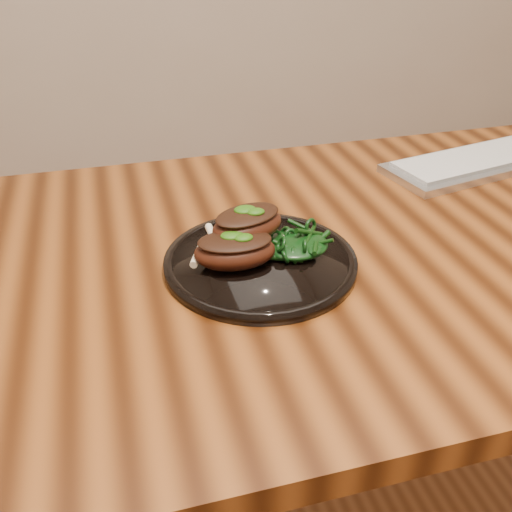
% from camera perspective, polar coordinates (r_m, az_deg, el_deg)
% --- Properties ---
extents(desk, '(1.60, 0.80, 0.75)m').
position_cam_1_polar(desk, '(0.94, 7.03, -2.86)').
color(desk, '#321506').
rests_on(desk, ground).
extents(plate, '(0.28, 0.28, 0.02)m').
position_cam_1_polar(plate, '(0.82, 0.44, -0.56)').
color(plate, black).
rests_on(plate, desk).
extents(lamb_chop_front, '(0.12, 0.09, 0.05)m').
position_cam_1_polar(lamb_chop_front, '(0.79, -2.18, 0.66)').
color(lamb_chop_front, '#3B160B').
rests_on(lamb_chop_front, plate).
extents(lamb_chop_back, '(0.13, 0.11, 0.05)m').
position_cam_1_polar(lamb_chop_back, '(0.82, -0.92, 3.27)').
color(lamb_chop_back, '#3B160B').
rests_on(lamb_chop_back, plate).
extents(herb_smear, '(0.08, 0.05, 0.00)m').
position_cam_1_polar(herb_smear, '(0.86, -2.86, 1.68)').
color(herb_smear, '#164207').
rests_on(herb_smear, plate).
extents(greens_heap, '(0.10, 0.09, 0.04)m').
position_cam_1_polar(greens_heap, '(0.83, 4.00, 1.50)').
color(greens_heap, black).
rests_on(greens_heap, plate).
extents(keyboard, '(0.48, 0.23, 0.02)m').
position_cam_1_polar(keyboard, '(1.26, 22.51, 9.00)').
color(keyboard, '#B8BABC').
rests_on(keyboard, desk).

